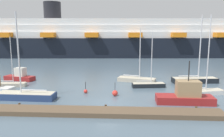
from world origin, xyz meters
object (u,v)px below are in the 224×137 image
(sailboat_0, at_px, (26,95))
(sailboat_2, at_px, (203,91))
(fishing_boat_2, at_px, (20,76))
(channel_buoy_2, at_px, (115,93))
(fishing_boat_0, at_px, (186,95))
(sailboat_5, at_px, (11,84))
(cruise_ship, at_px, (113,39))
(sailboat_1, at_px, (195,79))
(sailboat_3, at_px, (148,84))
(sailboat_4, at_px, (137,79))
(channel_buoy_1, at_px, (86,91))

(sailboat_0, relative_size, sailboat_2, 1.02)
(sailboat_0, xyz_separation_m, fishing_boat_2, (-5.76, 10.29, 0.18))
(channel_buoy_2, bearing_deg, fishing_boat_0, -16.28)
(sailboat_5, bearing_deg, sailboat_2, -12.89)
(fishing_boat_0, distance_m, cruise_ship, 52.45)
(sailboat_1, relative_size, sailboat_3, 1.31)
(fishing_boat_2, xyz_separation_m, channel_buoy_2, (16.58, -8.31, -0.35))
(sailboat_0, xyz_separation_m, sailboat_5, (-5.05, 6.00, -0.17))
(sailboat_1, bearing_deg, sailboat_5, -177.92)
(sailboat_4, xyz_separation_m, fishing_boat_0, (5.03, -10.78, 0.51))
(fishing_boat_0, xyz_separation_m, fishing_boat_2, (-24.83, 10.72, -0.23))
(sailboat_1, xyz_separation_m, cruise_ship, (-15.57, 40.40, 5.18))
(sailboat_1, relative_size, channel_buoy_2, 6.00)
(sailboat_0, height_order, cruise_ship, cruise_ship)
(sailboat_3, bearing_deg, sailboat_1, 16.35)
(fishing_boat_2, relative_size, cruise_ship, 0.05)
(sailboat_0, xyz_separation_m, fishing_boat_0, (19.08, -0.44, 0.40))
(sailboat_0, relative_size, channel_buoy_1, 6.63)
(fishing_boat_0, xyz_separation_m, channel_buoy_1, (-12.24, 3.42, -0.67))
(channel_buoy_1, height_order, channel_buoy_2, channel_buoy_2)
(channel_buoy_1, bearing_deg, sailboat_2, 1.09)
(sailboat_1, distance_m, sailboat_5, 28.78)
(sailboat_3, bearing_deg, channel_buoy_2, -142.28)
(sailboat_1, distance_m, channel_buoy_1, 18.07)
(sailboat_0, xyz_separation_m, sailboat_2, (22.32, 3.28, -0.07))
(sailboat_5, bearing_deg, cruise_ship, 66.64)
(fishing_boat_2, bearing_deg, sailboat_3, 3.67)
(sailboat_0, xyz_separation_m, sailboat_3, (15.61, 6.75, -0.12))
(fishing_boat_2, bearing_deg, sailboat_1, 12.84)
(sailboat_2, bearing_deg, sailboat_3, 137.41)
(sailboat_0, height_order, sailboat_5, sailboat_0)
(sailboat_3, relative_size, fishing_boat_0, 1.26)
(channel_buoy_2, bearing_deg, sailboat_1, 33.04)
(channel_buoy_1, bearing_deg, sailboat_5, 165.78)
(channel_buoy_1, bearing_deg, sailboat_4, 45.62)
(sailboat_2, distance_m, cruise_ship, 49.73)
(sailboat_3, relative_size, fishing_boat_2, 1.52)
(fishing_boat_0, bearing_deg, sailboat_1, 69.09)
(sailboat_5, distance_m, fishing_boat_2, 4.36)
(channel_buoy_1, xyz_separation_m, cruise_ship, (1.01, 47.58, 5.46))
(fishing_boat_2, height_order, channel_buoy_2, fishing_boat_2)
(channel_buoy_1, distance_m, channel_buoy_2, 4.11)
(sailboat_0, bearing_deg, sailboat_2, -169.66)
(sailboat_4, height_order, fishing_boat_0, sailboat_4)
(sailboat_2, xyz_separation_m, sailboat_5, (-27.37, 2.72, -0.10))
(sailboat_0, xyz_separation_m, sailboat_4, (14.05, 10.35, -0.11))
(sailboat_1, bearing_deg, sailboat_3, -162.64)
(fishing_boat_2, height_order, cruise_ship, cruise_ship)
(sailboat_1, xyz_separation_m, channel_buoy_1, (-16.58, -7.18, -0.28))
(sailboat_0, height_order, sailboat_3, sailboat_0)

